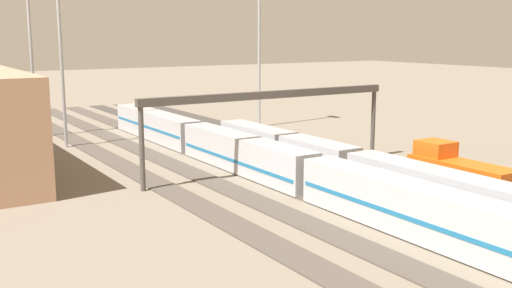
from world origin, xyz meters
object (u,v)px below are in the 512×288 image
at_px(train_on_track_1, 458,179).
at_px(train_on_track_2, 437,192).
at_px(train_on_track_3, 299,171).
at_px(light_mast_0, 259,12).
at_px(signal_gantry, 271,103).

distance_m(train_on_track_1, train_on_track_2, 5.37).
distance_m(train_on_track_3, light_mast_0, 43.89).
xyz_separation_m(train_on_track_2, train_on_track_3, (12.03, 5.00, -0.03)).
bearing_deg(train_on_track_1, train_on_track_3, 44.77).
bearing_deg(signal_gantry, train_on_track_2, -173.03).
height_order(train_on_track_1, train_on_track_2, train_on_track_1).
height_order(train_on_track_2, light_mast_0, light_mast_0).
distance_m(train_on_track_3, signal_gantry, 10.36).
height_order(train_on_track_2, train_on_track_3, same).
bearing_deg(light_mast_0, signal_gantry, 149.91).
relative_size(train_on_track_2, train_on_track_3, 0.73).
distance_m(train_on_track_1, signal_gantry, 20.68).
xyz_separation_m(train_on_track_3, signal_gantry, (8.42, -2.50, 5.49)).
relative_size(train_on_track_1, light_mast_0, 0.35).
distance_m(light_mast_0, signal_gantry, 33.95).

